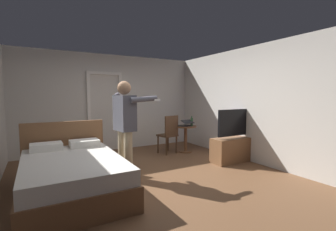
% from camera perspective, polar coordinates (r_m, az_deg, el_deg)
% --- Properties ---
extents(ground_plane, '(5.76, 5.76, 0.00)m').
position_cam_1_polar(ground_plane, '(4.42, -3.43, -15.01)').
color(ground_plane, brown).
extents(wall_back, '(5.06, 0.12, 2.60)m').
position_cam_1_polar(wall_back, '(6.67, -13.72, 3.01)').
color(wall_back, beige).
rests_on(wall_back, ground_plane).
extents(wall_right, '(0.12, 5.48, 2.60)m').
position_cam_1_polar(wall_right, '(5.69, 19.42, 2.58)').
color(wall_right, beige).
rests_on(wall_right, ground_plane).
extents(doorway_frame, '(0.93, 0.08, 2.13)m').
position_cam_1_polar(doorway_frame, '(6.55, -15.03, 2.26)').
color(doorway_frame, white).
rests_on(doorway_frame, ground_plane).
extents(bed, '(1.41, 2.10, 1.02)m').
position_cam_1_polar(bed, '(4.00, -22.27, -12.94)').
color(bed, brown).
rests_on(bed, ground_plane).
extents(tv_flatscreen, '(1.16, 0.40, 1.19)m').
position_cam_1_polar(tv_flatscreen, '(5.61, 15.90, -7.16)').
color(tv_flatscreen, brown).
rests_on(tv_flatscreen, ground_plane).
extents(side_table, '(0.58, 0.58, 0.70)m').
position_cam_1_polar(side_table, '(6.27, 4.28, -4.64)').
color(side_table, brown).
rests_on(side_table, ground_plane).
extents(laptop, '(0.35, 0.36, 0.17)m').
position_cam_1_polar(laptop, '(6.18, 4.32, -2.10)').
color(laptop, black).
rests_on(laptop, side_table).
extents(bottle_on_table, '(0.06, 0.06, 0.26)m').
position_cam_1_polar(bottle_on_table, '(6.24, 5.77, -1.50)').
color(bottle_on_table, '#2E572D').
rests_on(bottle_on_table, side_table).
extents(wooden_chair, '(0.49, 0.49, 0.99)m').
position_cam_1_polar(wooden_chair, '(6.06, 0.28, -4.21)').
color(wooden_chair, '#4C331E').
rests_on(wooden_chair, ground_plane).
extents(person_blue_shirt, '(0.74, 0.62, 1.75)m').
position_cam_1_polar(person_blue_shirt, '(4.24, -10.33, -1.61)').
color(person_blue_shirt, tan).
rests_on(person_blue_shirt, ground_plane).
extents(suitcase_dark, '(0.48, 0.32, 0.36)m').
position_cam_1_polar(suitcase_dark, '(5.39, -20.03, -9.61)').
color(suitcase_dark, '#4C1919').
rests_on(suitcase_dark, ground_plane).
extents(suitcase_small, '(0.66, 0.37, 0.40)m').
position_cam_1_polar(suitcase_small, '(5.28, -20.12, -9.70)').
color(suitcase_small, '#4C1919').
rests_on(suitcase_small, ground_plane).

